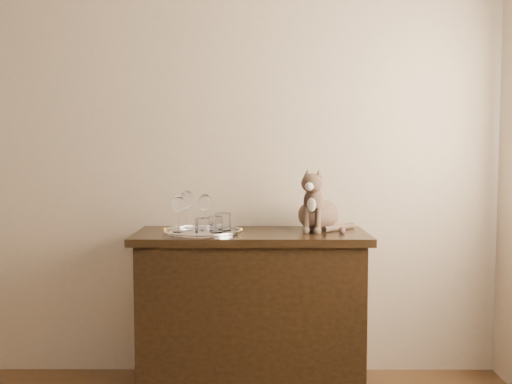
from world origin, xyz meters
TOP-DOWN VIEW (x-y plane):
  - wall_back at (0.00, 2.25)m, footprint 4.00×0.10m
  - sideboard at (0.60, 1.94)m, footprint 1.20×0.50m
  - tray at (0.35, 1.91)m, footprint 0.40×0.40m
  - wine_glass_a at (0.26, 1.99)m, footprint 0.08×0.08m
  - wine_glass_b at (0.36, 1.98)m, footprint 0.07×0.07m
  - wine_glass_c at (0.23, 1.89)m, footprint 0.07×0.07m
  - tumbler_a at (0.42, 1.87)m, footprint 0.07×0.07m
  - tumbler_b at (0.37, 1.78)m, footprint 0.07×0.07m
  - tumbler_c at (0.45, 1.94)m, footprint 0.08×0.08m
  - cat at (0.96, 2.02)m, footprint 0.42×0.40m

SIDE VIEW (x-z plane):
  - sideboard at x=0.60m, z-range 0.00..0.85m
  - tray at x=0.35m, z-range 0.85..0.86m
  - tumbler_a at x=0.42m, z-range 0.86..0.94m
  - tumbler_b at x=0.37m, z-range 0.86..0.94m
  - tumbler_c at x=0.45m, z-range 0.86..0.95m
  - wine_glass_b at x=0.36m, z-range 0.86..1.04m
  - wine_glass_c at x=0.23m, z-range 0.86..1.05m
  - wine_glass_a at x=0.26m, z-range 0.86..1.06m
  - cat at x=0.96m, z-range 0.85..1.18m
  - wall_back at x=0.00m, z-range 0.00..2.70m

